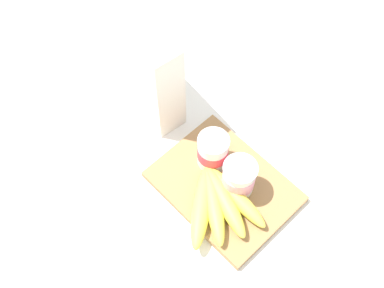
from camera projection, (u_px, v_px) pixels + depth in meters
ground_plane at (224, 188)px, 1.07m from camera, size 2.40×2.40×0.00m
cutting_board at (224, 187)px, 1.06m from camera, size 0.29×0.22×0.02m
cereal_box at (145, 69)px, 1.07m from camera, size 0.21×0.09×0.25m
yogurt_cup_front at (213, 151)px, 1.04m from camera, size 0.07×0.07×0.09m
yogurt_cup_back at (239, 178)px, 1.01m from camera, size 0.07×0.07×0.09m
banana_bunch at (219, 202)px, 1.01m from camera, size 0.20×0.18×0.04m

